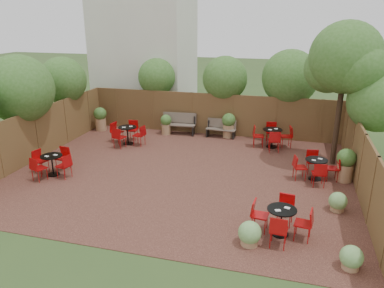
# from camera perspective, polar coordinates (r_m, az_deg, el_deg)

# --- Properties ---
(ground) EXTENTS (80.00, 80.00, 0.00)m
(ground) POSITION_cam_1_polar(r_m,az_deg,el_deg) (13.74, -1.63, -4.51)
(ground) COLOR #354F23
(ground) RESTS_ON ground
(courtyard_paving) EXTENTS (12.00, 10.00, 0.02)m
(courtyard_paving) POSITION_cam_1_polar(r_m,az_deg,el_deg) (13.73, -1.63, -4.47)
(courtyard_paving) COLOR #3A1F17
(courtyard_paving) RESTS_ON ground
(fence_back) EXTENTS (12.00, 0.08, 2.00)m
(fence_back) POSITION_cam_1_polar(r_m,az_deg,el_deg) (18.01, 2.97, 4.56)
(fence_back) COLOR #4E321D
(fence_back) RESTS_ON ground
(fence_left) EXTENTS (0.08, 10.00, 2.00)m
(fence_left) POSITION_cam_1_polar(r_m,az_deg,el_deg) (16.10, -22.57, 1.35)
(fence_left) COLOR #4E321D
(fence_left) RESTS_ON ground
(fence_right) EXTENTS (0.08, 10.00, 2.00)m
(fence_right) POSITION_cam_1_polar(r_m,az_deg,el_deg) (13.05, 24.46, -2.84)
(fence_right) COLOR #4E321D
(fence_right) RESTS_ON ground
(neighbour_building) EXTENTS (5.00, 4.00, 8.00)m
(neighbour_building) POSITION_cam_1_polar(r_m,az_deg,el_deg) (21.71, -7.17, 14.93)
(neighbour_building) COLOR silver
(neighbour_building) RESTS_ON ground
(overhang_foliage) EXTENTS (15.49, 10.65, 2.64)m
(overhang_foliage) POSITION_cam_1_polar(r_m,az_deg,el_deg) (15.93, -4.85, 8.87)
(overhang_foliage) COLOR #34601F
(overhang_foliage) RESTS_ON ground
(courtyard_tree) EXTENTS (2.75, 2.65, 5.34)m
(courtyard_tree) POSITION_cam_1_polar(r_m,az_deg,el_deg) (14.69, 22.29, 11.47)
(courtyard_tree) COLOR black
(courtyard_tree) RESTS_ON courtyard_paving
(park_bench_left) EXTENTS (1.68, 0.67, 1.01)m
(park_bench_left) POSITION_cam_1_polar(r_m,az_deg,el_deg) (18.16, -2.01, 3.20)
(park_bench_left) COLOR brown
(park_bench_left) RESTS_ON courtyard_paving
(park_bench_right) EXTENTS (1.41, 0.54, 0.86)m
(park_bench_right) POSITION_cam_1_polar(r_m,az_deg,el_deg) (17.68, 4.47, 2.44)
(park_bench_right) COLOR brown
(park_bench_right) RESTS_ON courtyard_paving
(bistro_tables) EXTENTS (10.66, 8.63, 0.93)m
(bistro_tables) POSITION_cam_1_polar(r_m,az_deg,el_deg) (14.04, 2.06, -1.92)
(bistro_tables) COLOR black
(bistro_tables) RESTS_ON courtyard_paving
(planters) EXTENTS (11.76, 4.49, 1.17)m
(planters) POSITION_cam_1_polar(r_m,az_deg,el_deg) (16.59, 1.76, 1.99)
(planters) COLOR #9A724D
(planters) RESTS_ON courtyard_paving
(low_shrubs) EXTENTS (2.88, 3.29, 0.63)m
(low_shrubs) POSITION_cam_1_polar(r_m,az_deg,el_deg) (10.23, 17.05, -12.27)
(low_shrubs) COLOR #9A724D
(low_shrubs) RESTS_ON courtyard_paving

